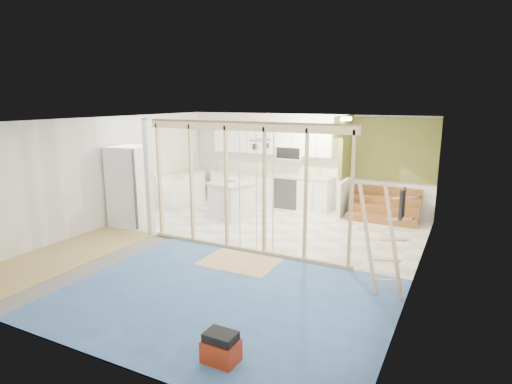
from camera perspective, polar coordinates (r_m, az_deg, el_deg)
The scene contains 17 objects.
room at distance 8.48m, azimuth -3.28°, elevation 0.70°, with size 7.01×8.01×2.61m.
floor_overlays at distance 8.84m, azimuth -2.57°, elevation -7.48°, with size 7.00×8.00×0.03m.
stud_frame at distance 8.53m, azimuth -4.56°, elevation 2.65°, with size 4.66×0.14×2.60m.
base_cabinets at distance 12.29m, azimuth -1.85°, elevation 0.40°, with size 4.45×2.24×0.93m.
upper_cabinets at distance 12.14m, azimuth 2.34°, elevation 6.72°, with size 3.60×0.41×0.85m.
green_partition at distance 11.23m, azimuth 15.47°, elevation 1.30°, with size 2.25×1.51×2.60m.
pot_rack at distance 10.16m, azimuth 0.56°, elevation 6.63°, with size 0.52×0.52×0.72m.
sheathing_panel at distance 5.49m, azimuth 18.29°, elevation -6.42°, with size 0.02×4.00×2.60m, color tan.
electrical_panel at distance 5.98m, azimuth 18.94°, elevation -1.46°, with size 0.04×0.30×0.40m, color #39393E.
ceiling_light at distance 10.56m, azimuth 11.76°, elevation 9.55°, with size 0.32×0.32×0.08m, color #FFEABF.
fridge at distance 10.73m, azimuth -16.44°, elevation 0.82°, with size 0.99×0.95×1.91m.
island at distance 10.96m, azimuth -3.32°, elevation -1.10°, with size 1.16×1.16×0.93m.
bowl at distance 10.98m, azimuth -3.30°, elevation 1.61°, with size 0.28×0.28×0.07m, color silver.
soap_bottle_a at distance 12.82m, azimuth -4.86°, elevation 3.70°, with size 0.12×0.12×0.32m, color #A4AAB7.
soap_bottle_b at distance 11.74m, azimuth 8.32°, elevation 2.53°, with size 0.09×0.10×0.21m, color silver.
toolbox at distance 5.27m, azimuth -4.70°, elevation -20.08°, with size 0.41×0.31×0.38m.
ladder at distance 6.84m, azimuth 16.64°, elevation -6.14°, with size 0.94×0.14×1.76m.
Camera 1 is at (4.19, -7.17, 3.01)m, focal length 30.00 mm.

